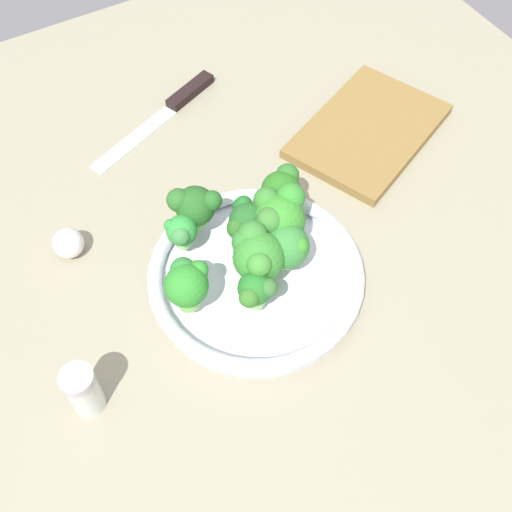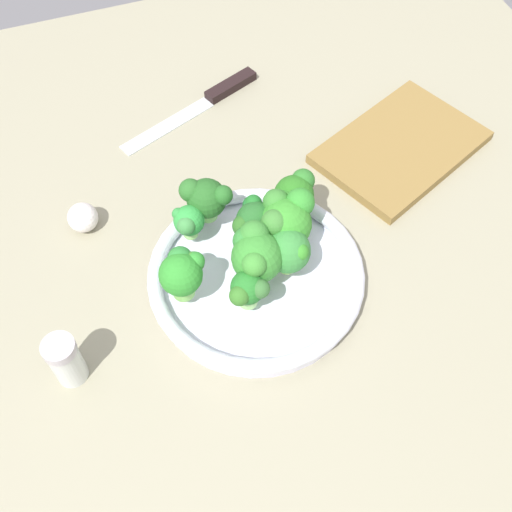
{
  "view_description": "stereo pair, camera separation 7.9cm",
  "coord_description": "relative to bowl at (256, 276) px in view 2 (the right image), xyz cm",
  "views": [
    {
      "loc": [
        23.27,
        41.02,
        72.15
      ],
      "look_at": [
        0.82,
        2.09,
        6.52
      ],
      "focal_mm": 44.56,
      "sensor_mm": 36.0,
      "label": 1
    },
    {
      "loc": [
        16.07,
        44.36,
        72.15
      ],
      "look_at": [
        0.82,
        2.09,
        6.52
      ],
      "focal_mm": 44.56,
      "sensor_mm": 36.0,
      "label": 2
    }
  ],
  "objects": [
    {
      "name": "broccoli_floret_7",
      "position": [
        0.3,
        0.67,
        6.34
      ],
      "size": [
        6.5,
        7.5,
        7.81
      ],
      "color": "#A0D56B",
      "rests_on": "bowl"
    },
    {
      "name": "pepper_shaker",
      "position": [
        25.43,
        4.7,
        2.14
      ],
      "size": [
        3.94,
        3.94,
        7.76
      ],
      "color": "silver",
      "rests_on": "ground_plane"
    },
    {
      "name": "broccoli_floret_3",
      "position": [
        6.47,
        -8.11,
        4.71
      ],
      "size": [
        4.11,
        4.5,
        5.04
      ],
      "color": "#97D770",
      "rests_on": "bowl"
    },
    {
      "name": "broccoli_floret_4",
      "position": [
        -5.06,
        -2.92,
        6.36
      ],
      "size": [
        7.79,
        7.73,
        7.94
      ],
      "color": "#96CE65",
      "rests_on": "bowl"
    },
    {
      "name": "garlic_bulb",
      "position": [
        19.53,
        -17.17,
        0.33
      ],
      "size": [
        4.25,
        4.25,
        4.25
      ],
      "primitive_type": "sphere",
      "color": "white",
      "rests_on": "ground_plane"
    },
    {
      "name": "ground_plane",
      "position": [
        -0.82,
        -2.09,
        -3.05
      ],
      "size": [
        130.0,
        130.0,
        2.5
      ],
      "primitive_type": "cube",
      "color": "gray"
    },
    {
      "name": "broccoli_floret_2",
      "position": [
        -1.52,
        -5.07,
        5.24
      ],
      "size": [
        5.91,
        5.97,
        6.08
      ],
      "color": "#89BE59",
      "rests_on": "bowl"
    },
    {
      "name": "cutting_board",
      "position": [
        -29.27,
        -15.28,
        -1.0
      ],
      "size": [
        29.4,
        25.27,
        1.6
      ],
      "primitive_type": "cube",
      "rotation": [
        0.0,
        0.0,
        0.41
      ],
      "color": "olive",
      "rests_on": "ground_plane"
    },
    {
      "name": "knife",
      "position": [
        -4.67,
        -35.9,
        -1.24
      ],
      "size": [
        25.58,
        12.12,
        1.5
      ],
      "color": "silver",
      "rests_on": "ground_plane"
    },
    {
      "name": "bowl",
      "position": [
        0.0,
        0.0,
        0.0
      ],
      "size": [
        28.44,
        28.44,
        3.52
      ],
      "color": "silver",
      "rests_on": "ground_plane"
    },
    {
      "name": "broccoli_floret_6",
      "position": [
        3.41,
        -10.55,
        5.67
      ],
      "size": [
        6.62,
        5.42,
        6.54
      ],
      "color": "#76B456",
      "rests_on": "bowl"
    },
    {
      "name": "broccoli_floret_0",
      "position": [
        9.41,
        -0.07,
        5.89
      ],
      "size": [
        6.0,
        6.06,
        6.93
      ],
      "color": "#84CB5B",
      "rests_on": "bowl"
    },
    {
      "name": "broccoli_floret_8",
      "position": [
        2.65,
        4.54,
        5.11
      ],
      "size": [
        5.05,
        4.47,
        5.62
      ],
      "color": "#98D873",
      "rests_on": "bowl"
    },
    {
      "name": "broccoli_floret_5",
      "position": [
        -7.93,
        -7.02,
        5.54
      ],
      "size": [
        6.43,
        5.87,
        6.41
      ],
      "color": "#80BF59",
      "rests_on": "bowl"
    },
    {
      "name": "broccoli_floret_1",
      "position": [
        -3.74,
        1.03,
        5.36
      ],
      "size": [
        6.22,
        5.78,
        6.55
      ],
      "color": "#9FD762",
      "rests_on": "bowl"
    }
  ]
}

